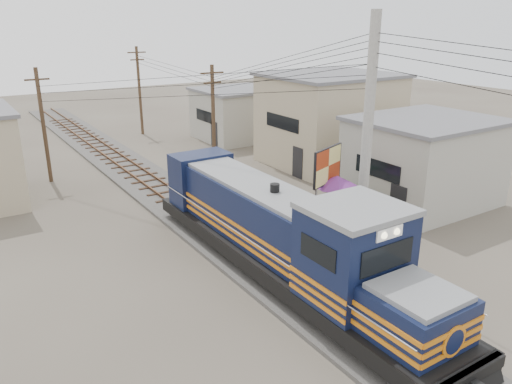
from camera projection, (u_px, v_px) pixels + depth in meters
ground at (284, 279)px, 19.61m from camera, size 120.00×120.00×0.00m
ballast at (178, 202)px, 27.52m from camera, size 3.60×70.00×0.16m
track at (177, 199)px, 27.46m from camera, size 1.15×70.00×0.12m
locomotive at (283, 237)px, 19.08m from camera, size 3.04×16.57×4.11m
utility_pole_main at (366, 146)px, 19.36m from camera, size 0.40×0.40×10.00m
wooden_pole_mid at (213, 118)px, 31.82m from camera, size 1.60×0.24×7.00m
wooden_pole_far at (139, 89)px, 43.00m from camera, size 1.60×0.24×7.50m
wooden_pole_left at (43, 124)px, 30.13m from camera, size 1.60×0.24×7.00m
power_lines at (180, 65)px, 23.79m from camera, size 9.65×19.00×3.30m
shophouse_front at (423, 161)px, 27.11m from camera, size 7.35×6.30×4.70m
shophouse_mid at (329, 119)px, 34.51m from camera, size 8.40×7.35×6.20m
shophouse_back at (237, 114)px, 42.01m from camera, size 6.30×6.30×4.20m
billboard at (328, 168)px, 24.10m from camera, size 2.38×1.01×3.87m
market_umbrella at (337, 182)px, 24.30m from camera, size 2.61×2.61×2.46m
vendor at (343, 193)px, 27.06m from camera, size 0.63×0.56×1.46m
plant_nursery at (342, 213)px, 25.13m from camera, size 3.23×2.91×0.99m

